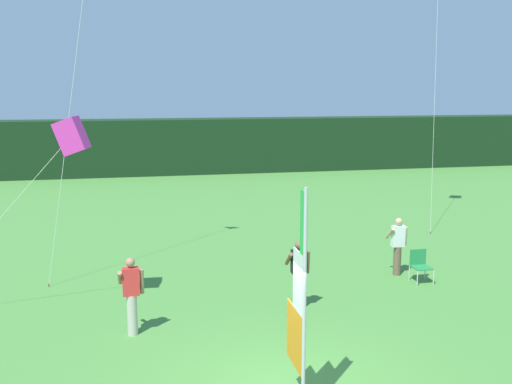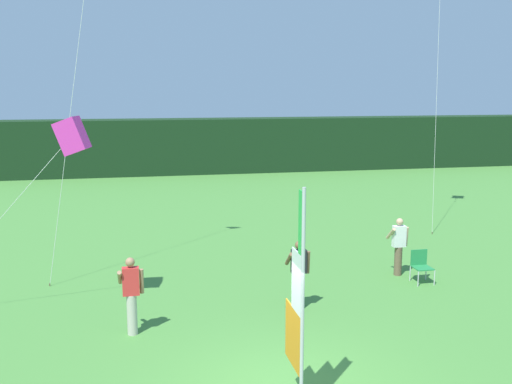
{
  "view_description": "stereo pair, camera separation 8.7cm",
  "coord_description": "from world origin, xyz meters",
  "views": [
    {
      "loc": [
        -2.62,
        -9.33,
        5.31
      ],
      "look_at": [
        0.13,
        3.55,
        2.97
      ],
      "focal_mm": 41.17,
      "sensor_mm": 36.0,
      "label": 1
    },
    {
      "loc": [
        -2.54,
        -9.35,
        5.31
      ],
      "look_at": [
        0.13,
        3.55,
        2.97
      ],
      "focal_mm": 41.17,
      "sensor_mm": 36.0,
      "label": 2
    }
  ],
  "objects": [
    {
      "name": "banner_flag",
      "position": [
        -0.06,
        -0.66,
        1.84
      ],
      "size": [
        0.06,
        1.03,
        3.83
      ],
      "color": "#B7B7BC",
      "rests_on": "ground"
    },
    {
      "name": "folding_chair",
      "position": [
        5.09,
        5.0,
        0.51
      ],
      "size": [
        0.51,
        0.51,
        0.89
      ],
      "color": "#BCBCC1",
      "rests_on": "ground"
    },
    {
      "name": "distant_treeline",
      "position": [
        0.0,
        27.59,
        1.7
      ],
      "size": [
        80.0,
        2.4,
        3.4
      ],
      "primitive_type": "cube",
      "color": "black",
      "rests_on": "ground"
    },
    {
      "name": "kite_magenta_box_1",
      "position": [
        -3.94,
        4.49,
        4.23
      ],
      "size": [
        4.27,
        1.09,
        4.69
      ],
      "color": "brown",
      "rests_on": "ground"
    },
    {
      "name": "person_mid_field",
      "position": [
        1.21,
        3.71,
        0.92
      ],
      "size": [
        0.55,
        0.48,
        1.71
      ],
      "color": "#2D334C",
      "rests_on": "ground"
    },
    {
      "name": "person_near_banner",
      "position": [
        4.73,
        5.69,
        0.89
      ],
      "size": [
        0.55,
        0.48,
        1.67
      ],
      "color": "brown",
      "rests_on": "ground"
    },
    {
      "name": "person_far_left",
      "position": [
        -2.73,
        3.03,
        0.93
      ],
      "size": [
        0.55,
        0.48,
        1.74
      ],
      "color": "#B7B2A3",
      "rests_on": "ground"
    }
  ]
}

